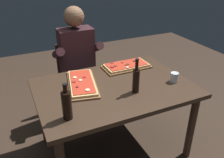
{
  "coord_description": "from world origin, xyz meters",
  "views": [
    {
      "loc": [
        -0.8,
        -1.68,
        1.79
      ],
      "look_at": [
        0.0,
        0.05,
        0.79
      ],
      "focal_mm": 37.72,
      "sensor_mm": 36.0,
      "label": 1
    }
  ],
  "objects_px": {
    "wine_bottle_dark": "(67,105)",
    "oil_bottle_amber": "(136,80)",
    "pizza_rectangular_left": "(82,83)",
    "dining_table": "(114,95)",
    "diner_chair": "(77,75)",
    "pizza_rectangular_front": "(126,66)",
    "seated_diner": "(78,59)",
    "tumbler_near_camera": "(174,78)"
  },
  "relations": [
    {
      "from": "wine_bottle_dark",
      "to": "oil_bottle_amber",
      "type": "height_order",
      "value": "oil_bottle_amber"
    },
    {
      "from": "pizza_rectangular_left",
      "to": "dining_table",
      "type": "bearing_deg",
      "value": -28.9
    },
    {
      "from": "dining_table",
      "to": "pizza_rectangular_left",
      "type": "xyz_separation_m",
      "value": [
        -0.26,
        0.14,
        0.11
      ]
    },
    {
      "from": "oil_bottle_amber",
      "to": "diner_chair",
      "type": "xyz_separation_m",
      "value": [
        -0.23,
        1.02,
        -0.37
      ]
    },
    {
      "from": "wine_bottle_dark",
      "to": "oil_bottle_amber",
      "type": "bearing_deg",
      "value": 10.86
    },
    {
      "from": "wine_bottle_dark",
      "to": "diner_chair",
      "type": "distance_m",
      "value": 1.27
    },
    {
      "from": "dining_table",
      "to": "pizza_rectangular_front",
      "type": "relative_size",
      "value": 2.83
    },
    {
      "from": "oil_bottle_amber",
      "to": "seated_diner",
      "type": "height_order",
      "value": "seated_diner"
    },
    {
      "from": "pizza_rectangular_front",
      "to": "oil_bottle_amber",
      "type": "height_order",
      "value": "oil_bottle_amber"
    },
    {
      "from": "wine_bottle_dark",
      "to": "tumbler_near_camera",
      "type": "relative_size",
      "value": 3.15
    },
    {
      "from": "wine_bottle_dark",
      "to": "oil_bottle_amber",
      "type": "relative_size",
      "value": 0.92
    },
    {
      "from": "wine_bottle_dark",
      "to": "diner_chair",
      "type": "xyz_separation_m",
      "value": [
        0.4,
        1.14,
        -0.37
      ]
    },
    {
      "from": "oil_bottle_amber",
      "to": "pizza_rectangular_front",
      "type": "bearing_deg",
      "value": 70.88
    },
    {
      "from": "pizza_rectangular_front",
      "to": "oil_bottle_amber",
      "type": "xyz_separation_m",
      "value": [
        -0.17,
        -0.48,
        0.1
      ]
    },
    {
      "from": "pizza_rectangular_left",
      "to": "seated_diner",
      "type": "distance_m",
      "value": 0.61
    },
    {
      "from": "pizza_rectangular_front",
      "to": "pizza_rectangular_left",
      "type": "height_order",
      "value": "same"
    },
    {
      "from": "dining_table",
      "to": "oil_bottle_amber",
      "type": "height_order",
      "value": "oil_bottle_amber"
    },
    {
      "from": "pizza_rectangular_front",
      "to": "wine_bottle_dark",
      "type": "xyz_separation_m",
      "value": [
        -0.8,
        -0.6,
        0.1
      ]
    },
    {
      "from": "diner_chair",
      "to": "pizza_rectangular_front",
      "type": "bearing_deg",
      "value": -53.65
    },
    {
      "from": "pizza_rectangular_left",
      "to": "wine_bottle_dark",
      "type": "height_order",
      "value": "wine_bottle_dark"
    },
    {
      "from": "wine_bottle_dark",
      "to": "tumbler_near_camera",
      "type": "bearing_deg",
      "value": 7.21
    },
    {
      "from": "wine_bottle_dark",
      "to": "diner_chair",
      "type": "bearing_deg",
      "value": 70.71
    },
    {
      "from": "wine_bottle_dark",
      "to": "dining_table",
      "type": "bearing_deg",
      "value": 29.5
    },
    {
      "from": "tumbler_near_camera",
      "to": "diner_chair",
      "type": "relative_size",
      "value": 0.1
    },
    {
      "from": "oil_bottle_amber",
      "to": "tumbler_near_camera",
      "type": "height_order",
      "value": "oil_bottle_amber"
    },
    {
      "from": "wine_bottle_dark",
      "to": "seated_diner",
      "type": "distance_m",
      "value": 1.11
    },
    {
      "from": "wine_bottle_dark",
      "to": "tumbler_near_camera",
      "type": "xyz_separation_m",
      "value": [
        1.06,
        0.13,
        -0.08
      ]
    },
    {
      "from": "dining_table",
      "to": "oil_bottle_amber",
      "type": "distance_m",
      "value": 0.3
    },
    {
      "from": "diner_chair",
      "to": "seated_diner",
      "type": "height_order",
      "value": "seated_diner"
    },
    {
      "from": "dining_table",
      "to": "wine_bottle_dark",
      "type": "distance_m",
      "value": 0.62
    },
    {
      "from": "wine_bottle_dark",
      "to": "pizza_rectangular_left",
      "type": "bearing_deg",
      "value": 59.74
    },
    {
      "from": "dining_table",
      "to": "seated_diner",
      "type": "height_order",
      "value": "seated_diner"
    },
    {
      "from": "pizza_rectangular_front",
      "to": "diner_chair",
      "type": "distance_m",
      "value": 0.73
    },
    {
      "from": "tumbler_near_camera",
      "to": "seated_diner",
      "type": "xyz_separation_m",
      "value": [
        -0.66,
        0.89,
        -0.04
      ]
    },
    {
      "from": "pizza_rectangular_front",
      "to": "wine_bottle_dark",
      "type": "bearing_deg",
      "value": -143.11
    },
    {
      "from": "pizza_rectangular_front",
      "to": "pizza_rectangular_left",
      "type": "distance_m",
      "value": 0.57
    },
    {
      "from": "pizza_rectangular_left",
      "to": "wine_bottle_dark",
      "type": "distance_m",
      "value": 0.51
    },
    {
      "from": "tumbler_near_camera",
      "to": "diner_chair",
      "type": "distance_m",
      "value": 1.24
    },
    {
      "from": "pizza_rectangular_left",
      "to": "seated_diner",
      "type": "relative_size",
      "value": 0.44
    },
    {
      "from": "diner_chair",
      "to": "pizza_rectangular_left",
      "type": "bearing_deg",
      "value": -101.81
    },
    {
      "from": "dining_table",
      "to": "tumbler_near_camera",
      "type": "distance_m",
      "value": 0.58
    },
    {
      "from": "wine_bottle_dark",
      "to": "diner_chair",
      "type": "height_order",
      "value": "wine_bottle_dark"
    }
  ]
}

